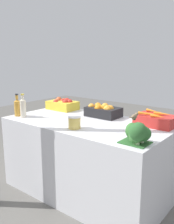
{
  "coord_description": "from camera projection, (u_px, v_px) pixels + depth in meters",
  "views": [
    {
      "loc": [
        1.56,
        -1.97,
        1.45
      ],
      "look_at": [
        0.0,
        0.0,
        0.9
      ],
      "focal_mm": 40.0,
      "sensor_mm": 36.0,
      "label": 1
    }
  ],
  "objects": [
    {
      "name": "ground_plane",
      "position": [
        87.0,
        191.0,
        2.77
      ],
      "size": [
        10.0,
        10.0,
        0.0
      ],
      "primitive_type": "plane",
      "color": "#605E59"
    },
    {
      "name": "carrot_crate",
      "position": [
        155.0,
        120.0,
        2.42
      ],
      "size": [
        0.37,
        0.25,
        0.14
      ],
      "color": "red",
      "rests_on": "market_table"
    },
    {
      "name": "pickle_jar",
      "position": [
        74.0,
        122.0,
        2.32
      ],
      "size": [
        0.12,
        0.12,
        0.12
      ],
      "color": "#DBBC56",
      "rests_on": "market_table"
    },
    {
      "name": "sparrow_bird",
      "position": [
        134.0,
        116.0,
        1.92
      ],
      "size": [
        0.04,
        0.14,
        0.05
      ],
      "rotation": [
        0.0,
        0.0,
        1.62
      ],
      "color": "#4C3D2D",
      "rests_on": "broccoli_pile"
    },
    {
      "name": "juice_bottle_cloudy",
      "position": [
        23.0,
        107.0,
        2.75
      ],
      "size": [
        0.06,
        0.06,
        0.26
      ],
      "color": "beige",
      "rests_on": "market_table"
    },
    {
      "name": "apple_crate",
      "position": [
        62.0,
        104.0,
        3.18
      ],
      "size": [
        0.37,
        0.25,
        0.14
      ],
      "color": "gold",
      "rests_on": "market_table"
    },
    {
      "name": "market_table",
      "position": [
        87.0,
        157.0,
        2.68
      ],
      "size": [
        1.71,
        0.91,
        0.8
      ],
      "primitive_type": "cube",
      "color": "silver",
      "rests_on": "ground_plane"
    },
    {
      "name": "orange_crate",
      "position": [
        103.0,
        111.0,
        2.79
      ],
      "size": [
        0.37,
        0.25,
        0.15
      ],
      "color": "black",
      "rests_on": "market_table"
    },
    {
      "name": "juice_bottle_amber",
      "position": [
        17.0,
        107.0,
        2.81
      ],
      "size": [
        0.07,
        0.07,
        0.25
      ],
      "color": "gold",
      "rests_on": "market_table"
    },
    {
      "name": "broccoli_pile",
      "position": [
        138.0,
        133.0,
        1.9
      ],
      "size": [
        0.23,
        0.2,
        0.18
      ],
      "color": "#2D602D",
      "rests_on": "market_table"
    }
  ]
}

